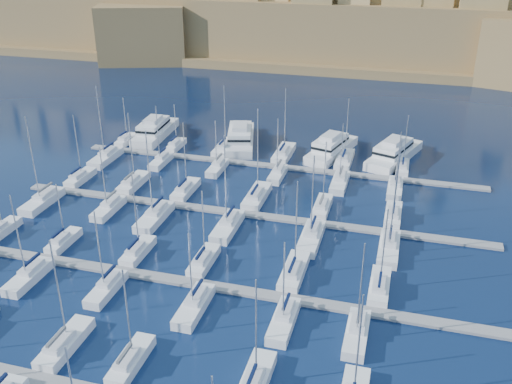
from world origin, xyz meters
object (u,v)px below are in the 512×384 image
(sailboat_4, at_px, (255,382))
(motor_yacht_a, at_px, (155,130))
(sailboat_2, at_px, (65,344))
(motor_yacht_c, at_px, (331,147))
(motor_yacht_b, at_px, (240,137))
(motor_yacht_d, at_px, (394,152))

(sailboat_4, distance_m, motor_yacht_a, 83.40)
(sailboat_2, relative_size, motor_yacht_c, 0.81)
(motor_yacht_a, bearing_deg, sailboat_2, -73.54)
(motor_yacht_a, distance_m, motor_yacht_c, 41.66)
(motor_yacht_b, bearing_deg, motor_yacht_d, -0.44)
(sailboat_2, distance_m, sailboat_4, 23.37)
(motor_yacht_c, bearing_deg, sailboat_2, -106.42)
(motor_yacht_a, xyz_separation_m, motor_yacht_c, (41.66, -0.25, 0.00))
(motor_yacht_b, xyz_separation_m, motor_yacht_d, (34.12, -0.26, -0.00))
(motor_yacht_c, distance_m, motor_yacht_d, 13.28)
(motor_yacht_a, height_order, motor_yacht_b, same)
(sailboat_2, distance_m, motor_yacht_b, 71.39)
(sailboat_4, height_order, motor_yacht_d, sailboat_4)
(motor_yacht_a, relative_size, motor_yacht_d, 0.93)
(motor_yacht_c, bearing_deg, motor_yacht_a, 179.66)
(sailboat_4, distance_m, motor_yacht_c, 70.50)
(sailboat_4, height_order, motor_yacht_c, sailboat_4)
(sailboat_2, relative_size, motor_yacht_b, 0.73)
(motor_yacht_b, relative_size, motor_yacht_d, 1.03)
(motor_yacht_d, bearing_deg, motor_yacht_c, -177.10)
(sailboat_4, xyz_separation_m, motor_yacht_c, (-2.60, 70.44, 0.98))
(motor_yacht_c, height_order, motor_yacht_d, same)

